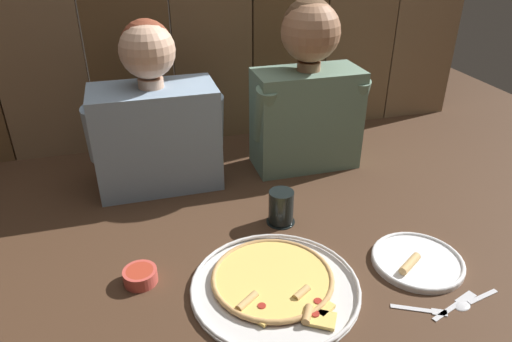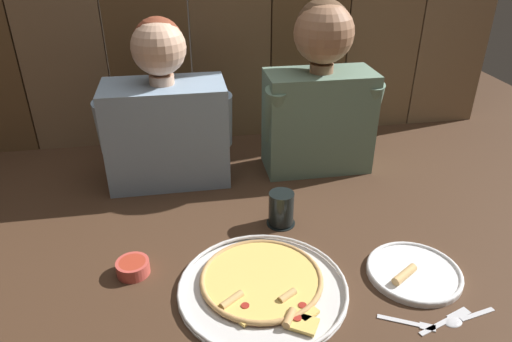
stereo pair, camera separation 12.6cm
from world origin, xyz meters
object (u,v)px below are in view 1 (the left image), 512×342
(dipping_bowl, at_px, (140,275))
(diner_left, at_px, (155,119))
(pizza_tray, at_px, (274,283))
(drinking_glass, at_px, (281,207))
(diner_right, at_px, (307,90))
(dinner_plate, at_px, (417,261))

(dipping_bowl, height_order, diner_left, diner_left)
(pizza_tray, xyz_separation_m, drinking_glass, (0.11, 0.26, 0.04))
(dipping_bowl, xyz_separation_m, diner_right, (0.63, 0.50, 0.27))
(pizza_tray, relative_size, dinner_plate, 1.75)
(diner_left, bearing_deg, dipping_bowl, -101.73)
(pizza_tray, xyz_separation_m, dinner_plate, (0.40, -0.02, -0.00))
(pizza_tray, relative_size, diner_left, 0.77)
(dinner_plate, distance_m, diner_right, 0.69)
(dinner_plate, distance_m, drinking_glass, 0.41)
(pizza_tray, relative_size, diner_right, 0.72)
(diner_right, bearing_deg, diner_left, -179.91)
(dinner_plate, xyz_separation_m, drinking_glass, (-0.29, 0.28, 0.04))
(pizza_tray, bearing_deg, dipping_bowl, 161.28)
(pizza_tray, relative_size, drinking_glass, 3.98)
(drinking_glass, distance_m, dipping_bowl, 0.46)
(dinner_plate, height_order, drinking_glass, drinking_glass)
(drinking_glass, bearing_deg, diner_right, 59.04)
(diner_left, bearing_deg, drinking_glass, -46.43)
(drinking_glass, xyz_separation_m, dipping_bowl, (-0.43, -0.15, -0.03))
(pizza_tray, height_order, dipping_bowl, dipping_bowl)
(dinner_plate, relative_size, drinking_glass, 2.28)
(dipping_bowl, distance_m, diner_right, 0.85)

